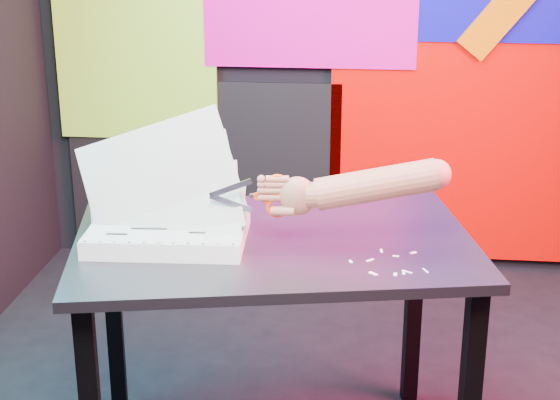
# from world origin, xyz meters

# --- Properties ---
(room) EXTENTS (3.01, 3.01, 2.71)m
(room) POSITION_xyz_m (0.00, 0.00, 1.35)
(room) COLOR black
(room) RESTS_ON ground
(backdrop) EXTENTS (2.88, 0.05, 2.08)m
(backdrop) POSITION_xyz_m (0.06, 1.46, 0.96)
(backdrop) COLOR #D60200
(backdrop) RESTS_ON ground
(work_table) EXTENTS (1.24, 0.95, 0.75)m
(work_table) POSITION_xyz_m (-0.23, -0.13, 0.65)
(work_table) COLOR black
(work_table) RESTS_ON ground
(printout_stack) EXTENTS (0.51, 0.34, 0.39)m
(printout_stack) POSITION_xyz_m (-0.52, -0.19, 0.78)
(printout_stack) COLOR white
(printout_stack) RESTS_ON work_table
(scissors) EXTENTS (0.22, 0.03, 0.13)m
(scissors) POSITION_xyz_m (-0.23, -0.18, 0.89)
(scissors) COLOR silver
(scissors) RESTS_ON printout_stack
(hand_forearm) EXTENTS (0.51, 0.12, 0.16)m
(hand_forearm) POSITION_xyz_m (0.01, -0.16, 0.92)
(hand_forearm) COLOR brown
(hand_forearm) RESTS_ON work_table
(paper_clippings) EXTENTS (0.21, 0.18, 0.00)m
(paper_clippings) POSITION_xyz_m (0.09, -0.29, 0.75)
(paper_clippings) COLOR silver
(paper_clippings) RESTS_ON work_table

